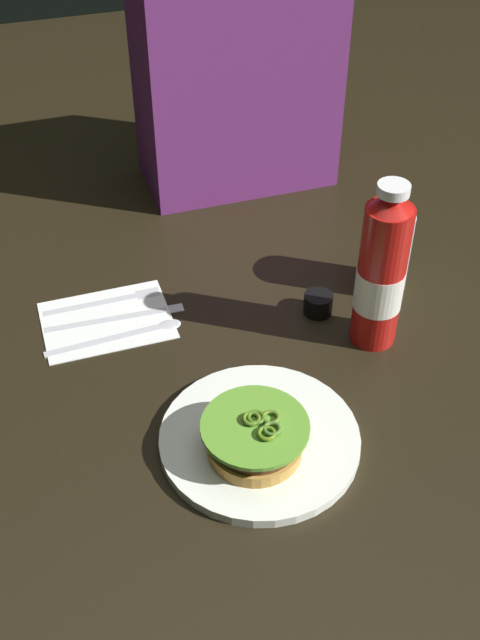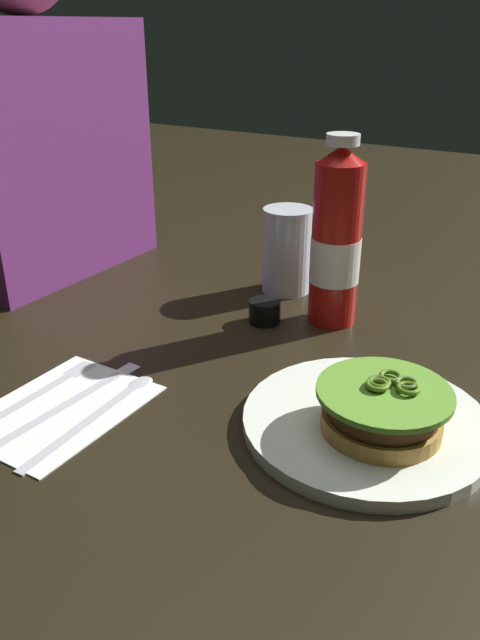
# 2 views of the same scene
# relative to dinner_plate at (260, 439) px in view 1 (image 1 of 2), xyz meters

# --- Properties ---
(ground_plane) EXTENTS (3.00, 3.00, 0.00)m
(ground_plane) POSITION_rel_dinner_plate_xyz_m (0.11, 0.09, -0.01)
(ground_plane) COLOR black
(dinner_plate) EXTENTS (0.25, 0.25, 0.01)m
(dinner_plate) POSITION_rel_dinner_plate_xyz_m (0.00, 0.00, 0.00)
(dinner_plate) COLOR white
(dinner_plate) RESTS_ON ground_plane
(burger_sandwich) EXTENTS (0.13, 0.13, 0.05)m
(burger_sandwich) POSITION_rel_dinner_plate_xyz_m (-0.01, -0.02, 0.03)
(burger_sandwich) COLOR #BD893D
(burger_sandwich) RESTS_ON dinner_plate
(ketchup_bottle) EXTENTS (0.07, 0.07, 0.25)m
(ketchup_bottle) POSITION_rel_dinner_plate_xyz_m (0.22, 0.14, 0.11)
(ketchup_bottle) COLOR #B11410
(ketchup_bottle) RESTS_ON ground_plane
(water_glass) EXTENTS (0.08, 0.08, 0.13)m
(water_glass) POSITION_rel_dinner_plate_xyz_m (0.29, 0.24, 0.06)
(water_glass) COLOR silver
(water_glass) RESTS_ON ground_plane
(condiment_cup) EXTENTS (0.04, 0.04, 0.03)m
(condiment_cup) POSITION_rel_dinner_plate_xyz_m (0.17, 0.21, 0.01)
(condiment_cup) COLOR black
(condiment_cup) RESTS_ON ground_plane
(napkin) EXTENTS (0.19, 0.14, 0.00)m
(napkin) POSITION_rel_dinner_plate_xyz_m (-0.14, 0.29, -0.01)
(napkin) COLOR white
(napkin) RESTS_ON ground_plane
(spoon_utensil) EXTENTS (0.20, 0.03, 0.00)m
(spoon_utensil) POSITION_rel_dinner_plate_xyz_m (-0.11, 0.25, -0.00)
(spoon_utensil) COLOR silver
(spoon_utensil) RESTS_ON napkin
(butter_knife) EXTENTS (0.21, 0.03, 0.00)m
(butter_knife) POSITION_rel_dinner_plate_xyz_m (-0.11, 0.29, -0.00)
(butter_knife) COLOR silver
(butter_knife) RESTS_ON napkin
(fork_utensil) EXTENTS (0.18, 0.02, 0.00)m
(fork_utensil) POSITION_rel_dinner_plate_xyz_m (-0.12, 0.34, -0.00)
(fork_utensil) COLOR silver
(fork_utensil) RESTS_ON napkin
(diner_person) EXTENTS (0.34, 0.17, 0.54)m
(diner_person) POSITION_rel_dinner_plate_xyz_m (0.18, 0.63, 0.23)
(diner_person) COLOR #68286B
(diner_person) RESTS_ON ground_plane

